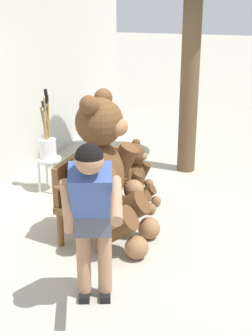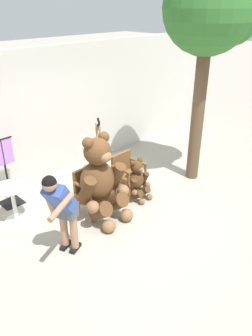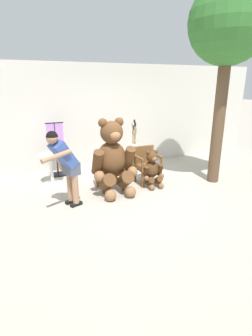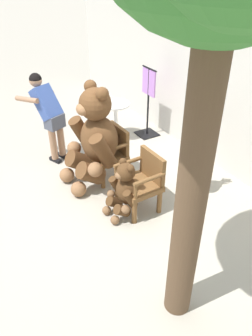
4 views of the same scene
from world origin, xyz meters
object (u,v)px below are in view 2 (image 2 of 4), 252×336
at_px(person_visitor, 61,206).
at_px(white_stool, 99,161).
at_px(wooden_chair_right, 127,173).
at_px(brush_bucket, 99,149).
at_px(teddy_bear_large, 101,180).
at_px(round_side_table, 13,200).
at_px(wooden_chair_left, 91,190).
at_px(teddy_bear_small, 138,180).
at_px(patio_tree, 212,14).
at_px(clothing_display_stand, 6,171).

xyz_separation_m(person_visitor, white_stool, (2.10, 1.59, -0.54)).
relative_size(wooden_chair_right, person_visitor, 0.57).
xyz_separation_m(wooden_chair_right, brush_bucket, (0.11, 0.98, 0.20)).
height_order(teddy_bear_large, round_side_table, teddy_bear_large).
relative_size(wooden_chair_right, round_side_table, 1.19).
height_order(wooden_chair_left, teddy_bear_small, wooden_chair_left).
bearing_deg(round_side_table, white_stool, 6.20).
bearing_deg(brush_bucket, person_visitor, -142.85).
bearing_deg(patio_tree, teddy_bear_large, 172.87).
relative_size(teddy_bear_large, white_stool, 3.50).
bearing_deg(person_visitor, white_stool, 37.17).
bearing_deg(clothing_display_stand, person_visitor, -93.06).
height_order(brush_bucket, patio_tree, patio_tree).
relative_size(teddy_bear_small, white_stool, 1.86).
xyz_separation_m(teddy_bear_small, round_side_table, (-2.11, 1.03, 0.03)).
bearing_deg(teddy_bear_large, teddy_bear_small, -1.20).
distance_m(round_side_table, patio_tree, 4.92).
relative_size(teddy_bear_large, patio_tree, 0.37).
bearing_deg(patio_tree, person_visitor, -179.65).
distance_m(white_stool, round_side_table, 2.23).
distance_m(wooden_chair_left, clothing_display_stand, 1.67).
distance_m(wooden_chair_left, wooden_chair_right, 0.94).
bearing_deg(clothing_display_stand, teddy_bear_large, -59.48).
distance_m(wooden_chair_left, patio_tree, 3.92).
xyz_separation_m(brush_bucket, clothing_display_stand, (-2.00, 0.36, 0.05)).
distance_m(wooden_chair_right, teddy_bear_large, 1.03).
height_order(teddy_bear_large, patio_tree, patio_tree).
xyz_separation_m(wooden_chair_left, round_side_table, (-1.17, 0.74, -0.01)).
height_order(round_side_table, patio_tree, patio_tree).
distance_m(brush_bucket, round_side_table, 2.24).
bearing_deg(round_side_table, brush_bucket, 6.19).
height_order(wooden_chair_left, person_visitor, person_visitor).
height_order(wooden_chair_left, patio_tree, patio_tree).
bearing_deg(teddy_bear_large, person_visitor, -162.11).
relative_size(brush_bucket, round_side_table, 1.28).
distance_m(wooden_chair_left, white_stool, 1.44).
bearing_deg(wooden_chair_right, white_stool, 83.71).
xyz_separation_m(wooden_chair_right, person_visitor, (-1.99, -0.61, 0.44)).
xyz_separation_m(wooden_chair_left, teddy_bear_large, (0.00, -0.27, 0.33)).
distance_m(teddy_bear_small, round_side_table, 2.35).
distance_m(wooden_chair_right, patio_tree, 3.38).
height_order(teddy_bear_small, patio_tree, patio_tree).
bearing_deg(teddy_bear_large, clothing_display_stand, 120.52).
bearing_deg(wooden_chair_right, teddy_bear_large, -164.02).
bearing_deg(wooden_chair_left, person_visitor, -149.96).
xyz_separation_m(wooden_chair_right, teddy_bear_large, (-0.94, -0.27, 0.33)).
bearing_deg(wooden_chair_right, teddy_bear_small, -89.45).
relative_size(teddy_bear_large, clothing_display_stand, 1.18).
bearing_deg(teddy_bear_small, patio_tree, -10.51).
bearing_deg(white_stool, wooden_chair_right, -96.29).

